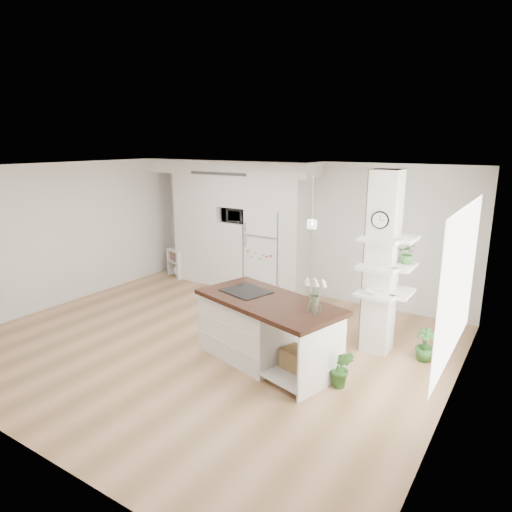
# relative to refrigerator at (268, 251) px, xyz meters

# --- Properties ---
(floor) EXTENTS (7.00, 6.00, 0.01)m
(floor) POSITION_rel_refrigerator_xyz_m (0.53, -2.68, -0.88)
(floor) COLOR tan
(floor) RESTS_ON ground
(room) EXTENTS (7.04, 6.04, 2.72)m
(room) POSITION_rel_refrigerator_xyz_m (0.53, -2.68, 0.98)
(room) COLOR white
(room) RESTS_ON ground
(cabinet_wall) EXTENTS (4.00, 0.71, 2.70)m
(cabinet_wall) POSITION_rel_refrigerator_xyz_m (-0.92, -0.01, 0.63)
(cabinet_wall) COLOR silver
(cabinet_wall) RESTS_ON floor
(refrigerator) EXTENTS (0.78, 0.69, 1.75)m
(refrigerator) POSITION_rel_refrigerator_xyz_m (0.00, 0.00, 0.00)
(refrigerator) COLOR white
(refrigerator) RESTS_ON floor
(column) EXTENTS (0.69, 0.90, 2.70)m
(column) POSITION_rel_refrigerator_xyz_m (2.90, -1.55, 0.48)
(column) COLOR silver
(column) RESTS_ON floor
(window) EXTENTS (0.00, 2.40, 2.40)m
(window) POSITION_rel_refrigerator_xyz_m (4.00, -2.38, 0.62)
(window) COLOR white
(window) RESTS_ON room
(pendant_light) EXTENTS (0.12, 0.12, 0.10)m
(pendant_light) POSITION_rel_refrigerator_xyz_m (2.23, -2.53, 1.24)
(pendant_light) COLOR white
(pendant_light) RESTS_ON room
(kitchen_island) EXTENTS (2.31, 1.53, 1.52)m
(kitchen_island) POSITION_rel_refrigerator_xyz_m (1.43, -2.68, -0.38)
(kitchen_island) COLOR silver
(kitchen_island) RESTS_ON floor
(bookshelf) EXTENTS (0.61, 0.47, 0.64)m
(bookshelf) POSITION_rel_refrigerator_xyz_m (-2.32, -0.19, -0.59)
(bookshelf) COLOR silver
(bookshelf) RESTS_ON floor
(floor_plant_a) EXTENTS (0.33, 0.28, 0.53)m
(floor_plant_a) POSITION_rel_refrigerator_xyz_m (2.81, -2.81, -0.61)
(floor_plant_a) COLOR #2D6227
(floor_plant_a) RESTS_ON floor
(floor_plant_b) EXTENTS (0.33, 0.33, 0.48)m
(floor_plant_b) POSITION_rel_refrigerator_xyz_m (3.52, -1.46, -0.63)
(floor_plant_b) COLOR #2D6227
(floor_plant_b) RESTS_ON floor
(microwave) EXTENTS (0.54, 0.37, 0.30)m
(microwave) POSITION_rel_refrigerator_xyz_m (-0.75, -0.06, 0.69)
(microwave) COLOR #2D2D2D
(microwave) RESTS_ON cabinet_wall
(shelf_plant) EXTENTS (0.27, 0.23, 0.30)m
(shelf_plant) POSITION_rel_refrigerator_xyz_m (3.15, -1.38, 0.65)
(shelf_plant) COLOR #2D6227
(shelf_plant) RESTS_ON column
(decor_bowl) EXTENTS (0.22, 0.22, 0.05)m
(decor_bowl) POSITION_rel_refrigerator_xyz_m (2.82, -1.78, 0.13)
(decor_bowl) COLOR white
(decor_bowl) RESTS_ON column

